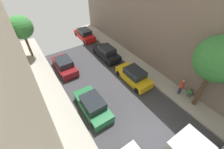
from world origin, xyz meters
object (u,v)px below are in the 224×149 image
parked_car_left_4 (64,65)px  street_tree_0 (21,28)px  parked_car_right_3 (106,53)px  street_tree_1 (219,60)px  potted_plant_3 (190,93)px  pedestrian (181,86)px  parked_car_left_3 (93,105)px  parked_car_right_2 (134,76)px  parked_car_right_4 (85,35)px

parked_car_left_4 → street_tree_0: (-2.58, 5.12, 3.28)m
street_tree_0 → parked_car_right_3: bearing=-34.9°
street_tree_1 → potted_plant_3: size_ratio=8.36×
pedestrian → street_tree_1: street_tree_1 is taller
parked_car_left_4 → parked_car_right_3: size_ratio=1.00×
pedestrian → street_tree_0: street_tree_0 is taller
parked_car_left_3 → potted_plant_3: size_ratio=5.35×
parked_car_right_2 → parked_car_right_4: size_ratio=1.00×
parked_car_left_3 → parked_car_right_2: bearing=10.4°
parked_car_right_4 → parked_car_right_2: bearing=-90.0°
parked_car_left_4 → parked_car_right_3: 5.42m
parked_car_right_2 → parked_car_left_3: bearing=-169.6°
pedestrian → street_tree_0: (-10.45, 14.91, 2.93)m
parked_car_right_4 → street_tree_0: street_tree_0 is taller
parked_car_left_4 → pedestrian: (7.86, -9.78, 0.35)m
parked_car_right_4 → potted_plant_3: size_ratio=5.35×
parked_car_right_3 → parked_car_left_4: bearing=175.2°
parked_car_right_2 → parked_car_right_3: (0.00, 5.39, 0.00)m
parked_car_right_4 → pedestrian: pedestrian is taller
parked_car_right_4 → potted_plant_3: parked_car_right_4 is taller
street_tree_0 → parked_car_right_2: bearing=-54.0°
parked_car_right_3 → parked_car_right_4: (0.00, 6.35, 0.00)m
parked_car_left_3 → parked_car_right_4: (5.40, 12.74, 0.00)m
parked_car_left_3 → parked_car_right_2: (5.40, 0.99, 0.00)m
parked_car_left_3 → street_tree_1: 10.08m
parked_car_left_3 → pedestrian: bearing=-20.5°
street_tree_0 → potted_plant_3: (10.91, -15.65, -3.42)m
street_tree_0 → parked_car_right_4: bearing=5.6°
parked_car_left_3 → potted_plant_3: bearing=-23.9°
parked_car_right_3 → pedestrian: pedestrian is taller
street_tree_0 → street_tree_1: size_ratio=0.79×
parked_car_left_4 → pedestrian: 12.56m
pedestrian → parked_car_left_4: bearing=128.8°
parked_car_right_4 → potted_plant_3: bearing=-79.9°
parked_car_right_3 → pedestrian: size_ratio=2.44×
potted_plant_3 → parked_car_right_3: bearing=106.2°
parked_car_right_4 → pedestrian: 15.88m
parked_car_left_3 → pedestrian: pedestrian is taller
parked_car_right_2 → potted_plant_3: (2.92, -4.68, -0.13)m
street_tree_1 → parked_car_left_3: bearing=150.3°
parked_car_left_4 → parked_car_right_4: 8.00m
parked_car_right_3 → parked_car_right_2: bearing=-90.0°
street_tree_1 → potted_plant_3: 4.50m
parked_car_left_3 → parked_car_left_4: size_ratio=1.00×
street_tree_0 → pedestrian: bearing=-55.0°
pedestrian → potted_plant_3: 1.00m
parked_car_right_4 → street_tree_1: bearing=-81.6°
parked_car_right_2 → potted_plant_3: size_ratio=5.35×
parked_car_left_3 → parked_car_right_3: (5.40, 6.38, 0.00)m
parked_car_left_4 → street_tree_1: street_tree_1 is taller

